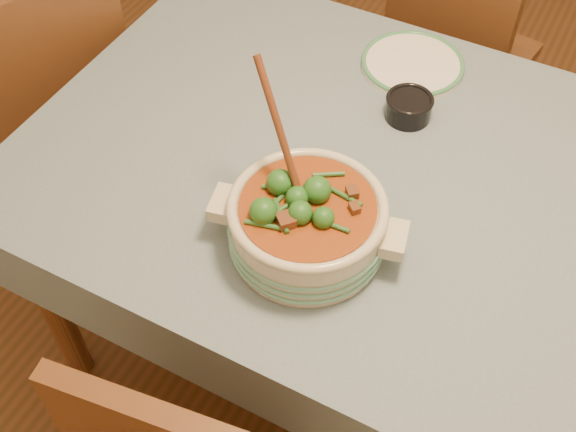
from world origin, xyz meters
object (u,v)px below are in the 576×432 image
Objects in this scene: stew_casserole at (307,220)px; chair_far at (453,54)px; chair_left at (50,93)px; dining_table at (393,208)px; white_plate at (413,64)px; condiment_bowl at (409,106)px.

chair_far is (-0.02, 1.08, -0.35)m from stew_casserole.
chair_left is (-0.99, 0.31, -0.31)m from stew_casserole.
white_plate is (-0.11, 0.37, 0.10)m from dining_table.
chair_left is (-0.97, -0.31, -0.25)m from white_plate.
white_plate is 1.05m from chair_left.
dining_table is 4.26× the size of stew_casserole.
stew_casserole reaches higher than chair_left.
stew_casserole is (-0.10, -0.25, 0.17)m from dining_table.
stew_casserole is 0.62m from white_plate.
condiment_bowl reaches higher than white_plate.
dining_table is 0.86m from chair_far.
chair_left is at bearing 176.65° from dining_table.
dining_table is 0.40m from white_plate.
dining_table is at bearing -73.21° from white_plate.
stew_casserole is 2.77× the size of condiment_bowl.
stew_casserole is 0.43× the size of chair_left.
white_plate is 2.04× the size of condiment_bowl.
dining_table is at bearing 106.42° from chair_far.
stew_casserole is 0.45m from condiment_bowl.
stew_casserole is at bearing -88.55° from white_plate.
condiment_bowl is at bearing 84.92° from stew_casserole.
white_plate is at bearing 107.78° from condiment_bowl.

